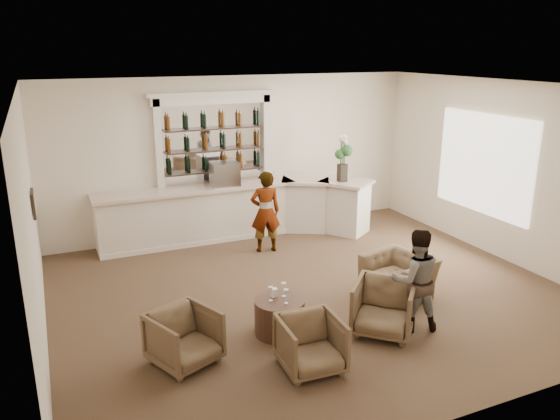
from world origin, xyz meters
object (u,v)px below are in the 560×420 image
object	(u,v)px
armchair_right	(384,308)
armchair_left	(184,338)
armchair_center	(311,344)
espresso_machine	(225,174)
cocktail_table	(280,316)
guest	(415,280)
bar_counter	(238,211)
sommelier	(265,212)
armchair_far	(399,276)
flower_vase	(343,155)

from	to	relation	value
armchair_right	armchair_left	bearing A→B (deg)	-144.32
armchair_center	espresso_machine	bearing A→B (deg)	86.68
cocktail_table	armchair_center	world-z (taller)	armchair_center
armchair_left	guest	bearing A→B (deg)	-30.28
bar_counter	guest	distance (m)	4.76
sommelier	armchair_center	bearing A→B (deg)	85.48
cocktail_table	armchair_center	size ratio (longest dim) A/B	0.93
sommelier	armchair_far	bearing A→B (deg)	124.15
bar_counter	cocktail_table	distance (m)	4.12
guest	armchair_far	xyz separation A→B (m)	(0.46, 0.98, -0.41)
guest	flower_vase	size ratio (longest dim) A/B	1.51
guest	armchair_center	distance (m)	1.87
bar_counter	armchair_far	size ratio (longest dim) A/B	5.67
armchair_center	espresso_machine	world-z (taller)	espresso_machine
bar_counter	armchair_left	distance (m)	4.80
armchair_left	sommelier	bearing A→B (deg)	30.33
bar_counter	armchair_far	bearing A→B (deg)	-69.01
cocktail_table	armchair_center	distance (m)	0.98
cocktail_table	armchair_right	world-z (taller)	armchair_right
guest	armchair_far	bearing A→B (deg)	-96.41
cocktail_table	guest	bearing A→B (deg)	-19.61
sommelier	armchair_far	xyz separation A→B (m)	(1.20, -2.70, -0.47)
cocktail_table	armchair_center	bearing A→B (deg)	-90.67
armchair_center	guest	bearing A→B (deg)	14.12
armchair_center	bar_counter	bearing A→B (deg)	83.75
armchair_left	armchair_center	size ratio (longest dim) A/B	1.03
armchair_center	flower_vase	xyz separation A→B (m)	(2.96, 4.38, 1.35)
espresso_machine	cocktail_table	bearing A→B (deg)	-93.78
bar_counter	armchair_right	size ratio (longest dim) A/B	6.86
guest	cocktail_table	bearing A→B (deg)	-1.00
armchair_left	flower_vase	xyz separation A→B (m)	(4.35, 3.62, 1.34)
guest	armchair_right	distance (m)	0.59
sommelier	espresso_machine	size ratio (longest dim) A/B	2.91
armchair_far	espresso_machine	bearing A→B (deg)	-171.35
bar_counter	flower_vase	world-z (taller)	flower_vase
armchair_far	guest	bearing A→B (deg)	-40.61
cocktail_table	flower_vase	distance (m)	4.73
espresso_machine	bar_counter	bearing A→B (deg)	-1.90
bar_counter	sommelier	bearing A→B (deg)	-77.62
armchair_center	armchair_far	xyz separation A→B (m)	(2.26, 1.32, -0.02)
armchair_right	cocktail_table	bearing A→B (deg)	-160.12
cocktail_table	sommelier	world-z (taller)	sommelier
armchair_left	armchair_right	size ratio (longest dim) A/B	0.93
armchair_right	espresso_machine	xyz separation A→B (m)	(-0.76, 4.63, 1.00)
flower_vase	armchair_right	bearing A→B (deg)	-112.03
armchair_far	armchair_right	bearing A→B (deg)	-60.36
armchair_center	sommelier	bearing A→B (deg)	78.58
guest	espresso_machine	bearing A→B (deg)	-56.91
armchair_right	armchair_center	bearing A→B (deg)	-120.05
armchair_left	armchair_right	distance (m)	2.76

